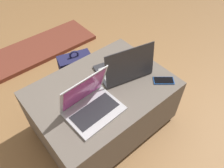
{
  "coord_description": "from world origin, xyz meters",
  "views": [
    {
      "loc": [
        -0.62,
        -0.84,
        1.61
      ],
      "look_at": [
        0.03,
        -0.08,
        0.54
      ],
      "focal_mm": 35.0,
      "sensor_mm": 36.0,
      "label": 1
    }
  ],
  "objects_px": {
    "laptop_near": "(91,104)",
    "laptop_far": "(125,68)",
    "backpack": "(77,75)",
    "cell_phone": "(164,81)"
  },
  "relations": [
    {
      "from": "laptop_near",
      "to": "laptop_far",
      "type": "relative_size",
      "value": 0.84
    },
    {
      "from": "laptop_near",
      "to": "backpack",
      "type": "distance_m",
      "value": 0.68
    },
    {
      "from": "cell_phone",
      "to": "backpack",
      "type": "bearing_deg",
      "value": 65.17
    },
    {
      "from": "laptop_far",
      "to": "cell_phone",
      "type": "relative_size",
      "value": 2.64
    },
    {
      "from": "laptop_far",
      "to": "laptop_near",
      "type": "bearing_deg",
      "value": 29.32
    },
    {
      "from": "laptop_far",
      "to": "cell_phone",
      "type": "height_order",
      "value": "laptop_far"
    },
    {
      "from": "backpack",
      "to": "laptop_near",
      "type": "bearing_deg",
      "value": 83.58
    },
    {
      "from": "laptop_far",
      "to": "backpack",
      "type": "height_order",
      "value": "laptop_far"
    },
    {
      "from": "laptop_near",
      "to": "laptop_far",
      "type": "xyz_separation_m",
      "value": [
        0.39,
        0.11,
        0.0
      ]
    },
    {
      "from": "cell_phone",
      "to": "laptop_far",
      "type": "bearing_deg",
      "value": 74.49
    }
  ]
}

